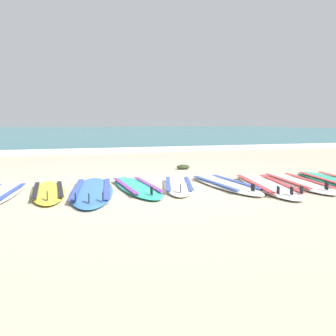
{
  "coord_description": "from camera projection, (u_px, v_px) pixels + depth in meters",
  "views": [
    {
      "loc": [
        -1.58,
        -5.92,
        1.09
      ],
      "look_at": [
        0.42,
        0.36,
        0.25
      ],
      "focal_mm": 38.89,
      "sensor_mm": 36.0,
      "label": 1
    }
  ],
  "objects": [
    {
      "name": "sea",
      "position": [
        66.0,
        131.0,
        40.98
      ],
      "size": [
        80.0,
        60.0,
        0.1
      ],
      "primitive_type": "cube",
      "color": "teal",
      "rests_on": "ground"
    },
    {
      "name": "seaweed_clump_near_shoreline",
      "position": [
        183.0,
        167.0,
        8.39
      ],
      "size": [
        0.31,
        0.24,
        0.11
      ],
      "primitive_type": "ellipsoid",
      "color": "#2D381E",
      "rests_on": "ground"
    },
    {
      "name": "surfboard_2",
      "position": [
        48.0,
        192.0,
        5.52
      ],
      "size": [
        0.5,
        1.96,
        0.18
      ],
      "color": "yellow",
      "rests_on": "ground"
    },
    {
      "name": "wave_foam_strip",
      "position": [
        99.0,
        151.0,
        13.12
      ],
      "size": [
        80.0,
        1.03,
        0.11
      ],
      "primitive_type": "cube",
      "color": "white",
      "rests_on": "ground"
    },
    {
      "name": "ground_plane",
      "position": [
        151.0,
        186.0,
        6.21
      ],
      "size": [
        80.0,
        80.0,
        0.0
      ],
      "primitive_type": "plane",
      "color": "#B7AD93"
    },
    {
      "name": "surfboard_9",
      "position": [
        332.0,
        180.0,
        6.58
      ],
      "size": [
        1.02,
        2.36,
        0.18
      ],
      "color": "#2DB793",
      "rests_on": "ground"
    },
    {
      "name": "surfboard_6",
      "position": [
        225.0,
        184.0,
        6.19
      ],
      "size": [
        0.64,
        2.21,
        0.18
      ],
      "color": "silver",
      "rests_on": "ground"
    },
    {
      "name": "surfboard_8",
      "position": [
        297.0,
        182.0,
        6.38
      ],
      "size": [
        0.92,
        2.35,
        0.18
      ],
      "color": "white",
      "rests_on": "ground"
    },
    {
      "name": "surfboard_7",
      "position": [
        267.0,
        185.0,
        6.1
      ],
      "size": [
        1.16,
        2.58,
        0.18
      ],
      "color": "white",
      "rests_on": "ground"
    },
    {
      "name": "surfboard_4",
      "position": [
        136.0,
        187.0,
        5.93
      ],
      "size": [
        0.62,
        2.18,
        0.18
      ],
      "color": "#2DB793",
      "rests_on": "ground"
    },
    {
      "name": "surfboard_5",
      "position": [
        178.0,
        185.0,
        6.07
      ],
      "size": [
        1.01,
        1.96,
        0.18
      ],
      "color": "white",
      "rests_on": "ground"
    },
    {
      "name": "surfboard_3",
      "position": [
        92.0,
        191.0,
        5.61
      ],
      "size": [
        0.99,
        2.58,
        0.18
      ],
      "color": "#3875CC",
      "rests_on": "ground"
    }
  ]
}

